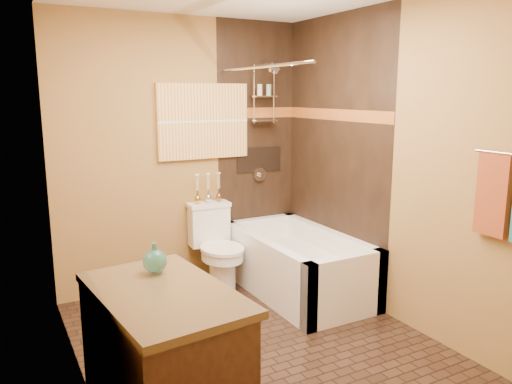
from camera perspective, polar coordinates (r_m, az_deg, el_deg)
floor at (r=3.79m, az=0.55°, el=-17.34°), size 3.00×3.00×0.00m
wall_left at (r=2.99m, az=-19.97°, el=-0.25°), size 0.02×3.00×2.50m
wall_right at (r=4.09m, az=15.48°, el=2.94°), size 0.02×3.00×2.50m
wall_back at (r=4.73m, az=-8.31°, el=4.30°), size 2.40×0.02×2.50m
wall_front at (r=2.21m, az=19.86°, el=-4.10°), size 2.40×0.02×2.50m
alcove_tile_back at (r=5.03m, az=0.06°, el=4.84°), size 0.85×0.01×2.50m
alcove_tile_right at (r=4.64m, az=8.95°, el=4.16°), size 0.01×1.50×2.50m
mosaic_band_back at (r=5.00m, az=0.12°, el=9.05°), size 0.85×0.01×0.10m
mosaic_band_right at (r=4.61m, az=9.00°, el=8.73°), size 0.01×1.50×0.10m
alcove_niche at (r=5.05m, az=0.34°, el=3.72°), size 0.50×0.01×0.25m
shower_fixtures at (r=4.92m, az=0.94°, el=9.54°), size 0.24×0.33×1.16m
curtain_rod at (r=4.18m, az=0.40°, el=14.11°), size 0.03×1.55×0.03m
towel_rust at (r=3.47m, az=25.47°, el=-0.33°), size 0.05×0.22×0.52m
sunset_painting at (r=4.75m, az=-6.03°, el=8.03°), size 0.90×0.04×0.70m
vanity_mirror at (r=2.32m, az=-17.59°, el=3.02°), size 0.01×1.00×0.90m
bathtub at (r=4.66m, az=4.73°, el=-8.75°), size 0.80×1.50×0.55m
toilet at (r=4.72m, az=-4.51°, el=-6.23°), size 0.41×0.60×0.79m
vanity at (r=2.73m, az=-10.44°, el=-19.31°), size 0.68×1.02×0.86m
teal_bottle at (r=2.76m, az=-11.51°, el=-7.40°), size 0.17×0.17×0.21m
bud_vases at (r=4.74m, az=-5.48°, el=0.55°), size 0.28×0.06×0.27m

